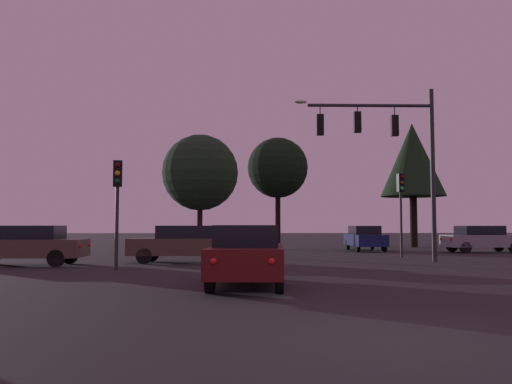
# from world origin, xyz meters

# --- Properties ---
(ground_plane) EXTENTS (168.00, 168.00, 0.00)m
(ground_plane) POSITION_xyz_m (0.00, 24.50, 0.00)
(ground_plane) COLOR black
(ground_plane) RESTS_ON ground
(traffic_signal_mast_arm) EXTENTS (6.03, 0.51, 7.40)m
(traffic_signal_mast_arm) POSITION_xyz_m (4.75, 15.18, 5.08)
(traffic_signal_mast_arm) COLOR #232326
(traffic_signal_mast_arm) RESTS_ON ground
(traffic_light_corner_left) EXTENTS (0.33, 0.37, 3.76)m
(traffic_light_corner_left) POSITION_xyz_m (-6.01, 11.50, 2.68)
(traffic_light_corner_left) COLOR #232326
(traffic_light_corner_left) RESTS_ON ground
(traffic_light_corner_right) EXTENTS (0.35, 0.38, 4.08)m
(traffic_light_corner_right) POSITION_xyz_m (6.32, 18.53, 2.90)
(traffic_light_corner_right) COLOR #232326
(traffic_light_corner_right) RESTS_ON ground
(car_nearside_lane) EXTENTS (2.17, 4.51, 1.52)m
(car_nearside_lane) POSITION_xyz_m (-1.73, 6.49, 0.79)
(car_nearside_lane) COLOR #4C0F0F
(car_nearside_lane) RESTS_ON ground
(car_crossing_left) EXTENTS (4.53, 1.93, 1.52)m
(car_crossing_left) POSITION_xyz_m (-3.98, 15.04, 0.79)
(car_crossing_left) COLOR #473828
(car_crossing_left) RESTS_ON ground
(car_crossing_right) EXTENTS (4.69, 1.88, 1.52)m
(car_crossing_right) POSITION_xyz_m (-9.97, 13.88, 0.80)
(car_crossing_right) COLOR #473828
(car_crossing_right) RESTS_ON ground
(car_far_lane) EXTENTS (4.37, 1.93, 1.52)m
(car_far_lane) POSITION_xyz_m (12.35, 22.52, 0.80)
(car_far_lane) COLOR gray
(car_far_lane) RESTS_ON ground
(car_parked_lot) EXTENTS (1.93, 4.72, 1.52)m
(car_parked_lot) POSITION_xyz_m (6.22, 24.94, 0.80)
(car_parked_lot) COLOR #0F1947
(car_parked_lot) RESTS_ON ground
(tree_behind_sign) EXTENTS (4.00, 4.00, 7.36)m
(tree_behind_sign) POSITION_xyz_m (1.17, 27.67, 5.34)
(tree_behind_sign) COLOR black
(tree_behind_sign) RESTS_ON ground
(tree_left_far) EXTENTS (4.03, 4.03, 6.35)m
(tree_left_far) POSITION_xyz_m (-3.64, 21.05, 4.33)
(tree_left_far) COLOR black
(tree_left_far) RESTS_ON ground
(tree_center_horizon) EXTENTS (4.59, 4.59, 8.93)m
(tree_center_horizon) POSITION_xyz_m (11.17, 30.04, 6.25)
(tree_center_horizon) COLOR black
(tree_center_horizon) RESTS_ON ground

